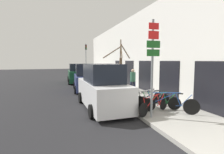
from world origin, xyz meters
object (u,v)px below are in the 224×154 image
(bicycle_4, at_px, (148,99))
(traffic_light, at_px, (86,56))
(bicycle_0, at_px, (169,104))
(pedestrian_near, at_px, (133,79))
(parked_car_2, at_px, (77,74))
(signpost, at_px, (152,63))
(pedestrian_far, at_px, (110,75))
(bicycle_3, at_px, (152,100))
(street_tree, at_px, (120,72))
(bicycle_1, at_px, (154,105))
(parked_car_0, at_px, (102,88))
(bicycle_2, at_px, (159,102))
(parked_car_1, at_px, (86,79))

(bicycle_4, bearing_deg, traffic_light, -23.03)
(bicycle_0, height_order, pedestrian_near, pedestrian_near)
(bicycle_4, relative_size, parked_car_2, 0.42)
(signpost, height_order, pedestrian_far, signpost)
(pedestrian_far, bearing_deg, bicycle_4, 80.73)
(bicycle_3, bearing_deg, signpost, 146.43)
(bicycle_3, height_order, street_tree, street_tree)
(bicycle_1, height_order, traffic_light, traffic_light)
(bicycle_0, height_order, parked_car_2, parked_car_2)
(pedestrian_near, bearing_deg, bicycle_3, 68.28)
(parked_car_2, bearing_deg, bicycle_1, -79.66)
(bicycle_0, height_order, bicycle_1, bicycle_0)
(street_tree, xyz_separation_m, traffic_light, (-0.11, 12.80, 1.24))
(bicycle_0, distance_m, traffic_light, 16.59)
(signpost, height_order, parked_car_0, signpost)
(parked_car_0, xyz_separation_m, street_tree, (1.50, 1.38, 0.75))
(bicycle_2, xyz_separation_m, bicycle_3, (-0.11, 0.45, 0.00))
(parked_car_0, distance_m, street_tree, 2.17)
(bicycle_0, distance_m, pedestrian_far, 10.07)
(bicycle_4, height_order, traffic_light, traffic_light)
(pedestrian_near, distance_m, street_tree, 2.08)
(street_tree, bearing_deg, traffic_light, 90.50)
(bicycle_3, relative_size, pedestrian_far, 1.29)
(bicycle_2, height_order, pedestrian_near, pedestrian_near)
(parked_car_0, distance_m, parked_car_1, 5.58)
(street_tree, bearing_deg, bicycle_3, -71.92)
(bicycle_0, bearing_deg, parked_car_2, 44.20)
(parked_car_2, relative_size, traffic_light, 1.03)
(bicycle_2, xyz_separation_m, bicycle_4, (-0.14, 0.74, 0.01))
(bicycle_0, distance_m, street_tree, 3.91)
(bicycle_0, relative_size, bicycle_1, 1.08)
(parked_car_1, height_order, street_tree, street_tree)
(parked_car_1, relative_size, pedestrian_far, 2.60)
(bicycle_1, bearing_deg, bicycle_2, -72.91)
(bicycle_4, height_order, pedestrian_far, pedestrian_far)
(pedestrian_near, distance_m, pedestrian_far, 5.13)
(bicycle_2, distance_m, parked_car_0, 2.89)
(bicycle_0, bearing_deg, pedestrian_far, 31.26)
(parked_car_2, relative_size, street_tree, 1.28)
(bicycle_1, bearing_deg, traffic_light, -24.51)
(bicycle_0, xyz_separation_m, parked_car_2, (-2.60, 13.18, 0.42))
(street_tree, height_order, traffic_light, traffic_light)
(bicycle_2, distance_m, bicycle_3, 0.46)
(pedestrian_near, bearing_deg, parked_car_1, -56.25)
(pedestrian_near, xyz_separation_m, street_tree, (-1.44, -1.35, 0.64))
(bicycle_4, bearing_deg, bicycle_2, 164.56)
(parked_car_2, bearing_deg, traffic_light, 66.83)
(bicycle_3, distance_m, street_tree, 2.86)
(signpost, xyz_separation_m, pedestrian_far, (1.35, 10.32, -1.31))
(parked_car_0, bearing_deg, bicycle_3, -26.53)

